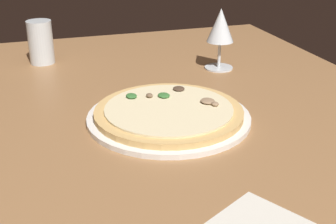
# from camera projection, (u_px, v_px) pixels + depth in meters

# --- Properties ---
(dining_table) EXTENTS (1.50, 1.10, 0.04)m
(dining_table) POSITION_uv_depth(u_px,v_px,m) (167.00, 143.00, 0.84)
(dining_table) COLOR #996B42
(dining_table) RESTS_ON ground
(pizza_main) EXTENTS (0.32, 0.32, 0.03)m
(pizza_main) POSITION_uv_depth(u_px,v_px,m) (169.00, 114.00, 0.88)
(pizza_main) COLOR white
(pizza_main) RESTS_ON dining_table
(wine_glass_far) EXTENTS (0.07, 0.07, 0.16)m
(wine_glass_far) POSITION_uv_depth(u_px,v_px,m) (221.00, 28.00, 1.13)
(wine_glass_far) COLOR silver
(wine_glass_far) RESTS_ON dining_table
(water_glass) EXTENTS (0.07, 0.07, 0.11)m
(water_glass) POSITION_uv_depth(u_px,v_px,m) (41.00, 45.00, 1.20)
(water_glass) COLOR silver
(water_glass) RESTS_ON dining_table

